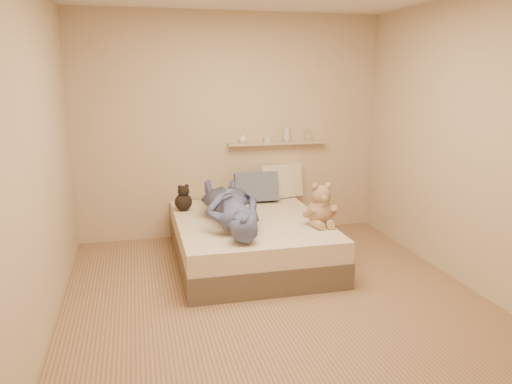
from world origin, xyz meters
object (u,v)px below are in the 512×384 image
object	(u,v)px
game_console	(248,223)
wall_shelf	(277,143)
bed	(250,240)
pillow_cream	(280,181)
teddy_bear	(321,208)
dark_plush	(183,199)
person	(230,205)
pillow_grey	(256,187)

from	to	relation	value
game_console	wall_shelf	xyz separation A→B (m)	(0.70, 1.51, 0.50)
bed	wall_shelf	xyz separation A→B (m)	(0.55, 0.91, 0.88)
pillow_cream	wall_shelf	bearing A→B (deg)	98.08
teddy_bear	bed	bearing A→B (deg)	149.48
dark_plush	pillow_cream	xyz separation A→B (m)	(1.19, 0.33, 0.07)
dark_plush	wall_shelf	xyz separation A→B (m)	(1.18, 0.41, 0.52)
game_console	wall_shelf	distance (m)	1.74
teddy_bear	person	size ratio (longest dim) A/B	0.28
teddy_bear	wall_shelf	size ratio (longest dim) A/B	0.36
pillow_grey	person	distance (m)	0.90
person	teddy_bear	bearing A→B (deg)	162.94
game_console	teddy_bear	bearing A→B (deg)	16.29
bed	person	xyz separation A→B (m)	(-0.22, -0.09, 0.41)
bed	teddy_bear	xyz separation A→B (m)	(0.63, -0.37, 0.40)
person	wall_shelf	size ratio (longest dim) A/B	1.28
dark_plush	person	world-z (taller)	person
bed	pillow_grey	xyz separation A→B (m)	(0.24, 0.69, 0.40)
teddy_bear	pillow_grey	bearing A→B (deg)	110.23
dark_plush	pillow_grey	bearing A→B (deg)	12.65
bed	dark_plush	distance (m)	0.87
person	pillow_grey	bearing A→B (deg)	-118.96
game_console	bed	bearing A→B (deg)	75.55
teddy_bear	person	xyz separation A→B (m)	(-0.85, 0.28, 0.01)
pillow_cream	wall_shelf	xyz separation A→B (m)	(-0.01, 0.08, 0.45)
pillow_cream	teddy_bear	bearing A→B (deg)	-86.69
bed	person	world-z (taller)	person
pillow_grey	dark_plush	bearing A→B (deg)	-167.35
teddy_bear	dark_plush	bearing A→B (deg)	145.37
game_console	dark_plush	size ratio (longest dim) A/B	0.62
bed	pillow_cream	xyz separation A→B (m)	(0.56, 0.83, 0.43)
game_console	pillow_grey	world-z (taller)	pillow_grey
pillow_grey	person	size ratio (longest dim) A/B	0.33
game_console	pillow_grey	size ratio (longest dim) A/B	0.36
person	wall_shelf	world-z (taller)	wall_shelf
person	wall_shelf	xyz separation A→B (m)	(0.77, 1.00, 0.47)
pillow_grey	person	world-z (taller)	person
teddy_bear	dark_plush	world-z (taller)	teddy_bear
bed	pillow_grey	world-z (taller)	pillow_grey
pillow_grey	wall_shelf	distance (m)	0.61
dark_plush	pillow_cream	size ratio (longest dim) A/B	0.53
game_console	pillow_grey	bearing A→B (deg)	73.02
game_console	wall_shelf	bearing A→B (deg)	64.98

